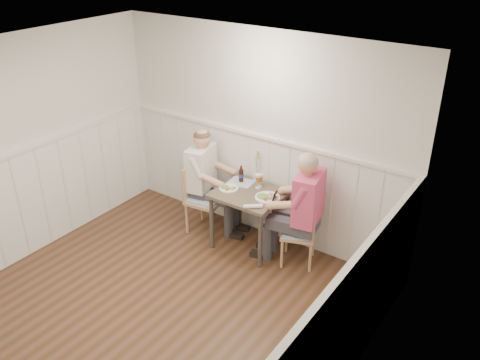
{
  "coord_description": "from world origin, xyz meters",
  "views": [
    {
      "loc": [
        3.05,
        -2.6,
        3.62
      ],
      "look_at": [
        0.12,
        1.64,
        1.0
      ],
      "focal_mm": 38.0,
      "sensor_mm": 36.0,
      "label": 1
    }
  ],
  "objects_px": {
    "chair_right": "(303,230)",
    "man_in_pink": "(303,219)",
    "diner_cream": "(205,187)",
    "beer_bottle": "(241,175)",
    "dining_table": "(249,201)",
    "chair_left": "(202,196)",
    "grass_vase": "(255,166)"
  },
  "relations": [
    {
      "from": "chair_right",
      "to": "diner_cream",
      "type": "distance_m",
      "value": 1.44
    },
    {
      "from": "man_in_pink",
      "to": "diner_cream",
      "type": "xyz_separation_m",
      "value": [
        -1.43,
        0.0,
        -0.02
      ]
    },
    {
      "from": "beer_bottle",
      "to": "dining_table",
      "type": "bearing_deg",
      "value": -36.04
    },
    {
      "from": "beer_bottle",
      "to": "grass_vase",
      "type": "xyz_separation_m",
      "value": [
        0.12,
        0.13,
        0.1
      ]
    },
    {
      "from": "dining_table",
      "to": "grass_vase",
      "type": "height_order",
      "value": "grass_vase"
    },
    {
      "from": "chair_left",
      "to": "grass_vase",
      "type": "height_order",
      "value": "grass_vase"
    },
    {
      "from": "grass_vase",
      "to": "diner_cream",
      "type": "bearing_deg",
      "value": -156.58
    },
    {
      "from": "diner_cream",
      "to": "man_in_pink",
      "type": "bearing_deg",
      "value": -0.12
    },
    {
      "from": "man_in_pink",
      "to": "chair_right",
      "type": "bearing_deg",
      "value": 72.51
    },
    {
      "from": "man_in_pink",
      "to": "beer_bottle",
      "type": "distance_m",
      "value": 0.99
    },
    {
      "from": "man_in_pink",
      "to": "grass_vase",
      "type": "distance_m",
      "value": 0.93
    },
    {
      "from": "dining_table",
      "to": "beer_bottle",
      "type": "bearing_deg",
      "value": 143.96
    },
    {
      "from": "beer_bottle",
      "to": "chair_left",
      "type": "bearing_deg",
      "value": -157.5
    },
    {
      "from": "man_in_pink",
      "to": "chair_left",
      "type": "bearing_deg",
      "value": -177.31
    },
    {
      "from": "beer_bottle",
      "to": "grass_vase",
      "type": "bearing_deg",
      "value": 47.75
    },
    {
      "from": "dining_table",
      "to": "chair_left",
      "type": "height_order",
      "value": "chair_left"
    },
    {
      "from": "diner_cream",
      "to": "grass_vase",
      "type": "bearing_deg",
      "value": 23.42
    },
    {
      "from": "dining_table",
      "to": "beer_bottle",
      "type": "relative_size",
      "value": 3.69
    },
    {
      "from": "chair_right",
      "to": "chair_left",
      "type": "height_order",
      "value": "chair_left"
    },
    {
      "from": "dining_table",
      "to": "beer_bottle",
      "type": "distance_m",
      "value": 0.36
    },
    {
      "from": "grass_vase",
      "to": "chair_left",
      "type": "bearing_deg",
      "value": -150.99
    },
    {
      "from": "chair_right",
      "to": "diner_cream",
      "type": "xyz_separation_m",
      "value": [
        -1.43,
        -0.01,
        0.14
      ]
    },
    {
      "from": "chair_right",
      "to": "man_in_pink",
      "type": "distance_m",
      "value": 0.17
    },
    {
      "from": "dining_table",
      "to": "man_in_pink",
      "type": "xyz_separation_m",
      "value": [
        0.71,
        0.05,
        -0.03
      ]
    },
    {
      "from": "dining_table",
      "to": "chair_right",
      "type": "relative_size",
      "value": 0.98
    },
    {
      "from": "beer_bottle",
      "to": "grass_vase",
      "type": "height_order",
      "value": "grass_vase"
    },
    {
      "from": "man_in_pink",
      "to": "beer_bottle",
      "type": "height_order",
      "value": "man_in_pink"
    },
    {
      "from": "chair_left",
      "to": "man_in_pink",
      "type": "height_order",
      "value": "man_in_pink"
    },
    {
      "from": "diner_cream",
      "to": "beer_bottle",
      "type": "bearing_deg",
      "value": 14.79
    },
    {
      "from": "chair_right",
      "to": "man_in_pink",
      "type": "bearing_deg",
      "value": -107.49
    },
    {
      "from": "dining_table",
      "to": "chair_left",
      "type": "distance_m",
      "value": 0.73
    },
    {
      "from": "dining_table",
      "to": "man_in_pink",
      "type": "relative_size",
      "value": 0.55
    }
  ]
}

